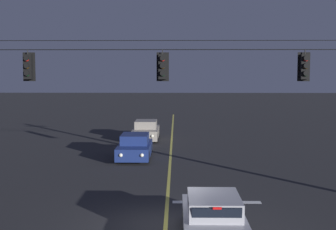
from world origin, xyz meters
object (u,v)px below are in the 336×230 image
at_px(traffic_light_leftmost, 28,67).
at_px(traffic_light_centre, 305,67).
at_px(car_waiting_near_lane, 214,219).
at_px(car_oncoming_lead, 135,147).
at_px(traffic_light_left_inner, 163,67).
at_px(car_oncoming_trailing, 146,131).

xyz_separation_m(traffic_light_leftmost, traffic_light_centre, (10.71, 0.00, 0.00)).
relative_size(traffic_light_leftmost, car_waiting_near_lane, 0.28).
bearing_deg(car_waiting_near_lane, car_oncoming_lead, 104.44).
height_order(traffic_light_left_inner, car_oncoming_lead, traffic_light_left_inner).
relative_size(traffic_light_left_inner, car_waiting_near_lane, 0.28).
bearing_deg(car_waiting_near_lane, car_oncoming_trailing, 98.96).
relative_size(traffic_light_left_inner, car_oncoming_lead, 0.28).
height_order(traffic_light_left_inner, car_oncoming_trailing, traffic_light_left_inner).
xyz_separation_m(traffic_light_leftmost, car_waiting_near_lane, (6.88, -4.84, -4.54)).
bearing_deg(traffic_light_centre, traffic_light_leftmost, 180.00).
relative_size(traffic_light_centre, car_waiting_near_lane, 0.28).
xyz_separation_m(traffic_light_centre, car_oncoming_trailing, (-7.14, 16.16, -4.54)).
relative_size(car_waiting_near_lane, car_oncoming_trailing, 0.98).
xyz_separation_m(traffic_light_centre, car_oncoming_lead, (-7.31, 8.69, -4.54)).
height_order(traffic_light_left_inner, traffic_light_centre, same).
bearing_deg(car_oncoming_lead, traffic_light_centre, -49.91).
distance_m(traffic_light_left_inner, car_waiting_near_lane, 6.84).
bearing_deg(car_oncoming_lead, car_oncoming_trailing, 88.68).
bearing_deg(traffic_light_left_inner, traffic_light_leftmost, 180.00).
bearing_deg(traffic_light_leftmost, traffic_light_left_inner, 0.00).
distance_m(traffic_light_leftmost, car_waiting_near_lane, 9.56).
xyz_separation_m(car_waiting_near_lane, car_oncoming_lead, (-3.48, 13.53, -0.00)).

